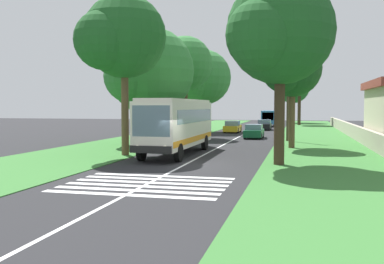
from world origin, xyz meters
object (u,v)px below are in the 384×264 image
roadside_tree_left_0 (123,40)px  roadside_tree_left_2 (183,65)px  roadside_tree_right_2 (299,80)px  roadside_tree_right_3 (291,70)px  coach_bus (177,123)px  trailing_car_0 (254,132)px  trailing_minibus_0 (269,117)px  roadside_tree_right_0 (277,34)px  trailing_car_1 (233,127)px  trailing_car_2 (264,125)px  roadside_tree_left_3 (150,74)px  utility_pole (288,97)px  roadside_tree_left_1 (202,79)px  roadside_tree_right_1 (292,88)px

roadside_tree_left_0 → roadside_tree_left_2: 16.93m
roadside_tree_right_2 → roadside_tree_right_3: 42.74m
coach_bus → trailing_car_0: bearing=-12.3°
roadside_tree_left_0 → trailing_car_0: bearing=-21.4°
trailing_minibus_0 → roadside_tree_left_2: 29.27m
roadside_tree_right_0 → roadside_tree_right_2: roadside_tree_right_2 is taller
trailing_car_1 → trailing_car_2: bearing=-26.4°
trailing_minibus_0 → roadside_tree_right_2: bearing=-38.9°
roadside_tree_left_3 → trailing_car_0: bearing=-43.0°
trailing_minibus_0 → trailing_car_1: bearing=169.6°
roadside_tree_left_2 → utility_pole: roadside_tree_left_2 is taller
trailing_minibus_0 → roadside_tree_left_2: roadside_tree_left_2 is taller
trailing_car_1 → roadside_tree_left_3: bearing=165.6°
roadside_tree_left_2 → roadside_tree_right_0: size_ratio=1.01×
coach_bus → utility_pole: bearing=-28.1°
trailing_car_2 → roadside_tree_right_2: size_ratio=0.41×
trailing_minibus_0 → roadside_tree_left_3: 36.90m
roadside_tree_left_1 → trailing_car_2: bearing=-46.7°
trailing_car_0 → roadside_tree_left_3: (-8.70, 8.12, 5.39)m
trailing_car_2 → trailing_minibus_0: bearing=0.5°
roadside_tree_right_2 → trailing_car_2: bearing=165.0°
coach_bus → roadside_tree_left_1: size_ratio=1.09×
trailing_car_0 → roadside_tree_left_2: roadside_tree_left_2 is taller
roadside_tree_left_1 → utility_pole: size_ratio=1.31×
roadside_tree_left_2 → roadside_tree_right_2: size_ratio=1.01×
roadside_tree_left_2 → trailing_car_1: bearing=-20.8°
coach_bus → roadside_tree_left_1: 26.12m
trailing_car_2 → roadside_tree_right_1: bearing=-7.0°
coach_bus → trailing_minibus_0: bearing=-4.4°
trailing_minibus_0 → roadside_tree_right_3: roadside_tree_right_3 is taller
roadside_tree_right_2 → roadside_tree_left_0: bearing=167.4°
coach_bus → roadside_tree_left_0: roadside_tree_left_0 is taller
trailing_minibus_0 → roadside_tree_right_0: 47.83m
coach_bus → roadside_tree_right_3: (6.38, -7.32, 3.88)m
trailing_car_2 → roadside_tree_left_1: roadside_tree_left_1 is taller
roadside_tree_left_2 → coach_bus: bearing=-166.6°
trailing_car_0 → roadside_tree_right_1: (42.52, -3.11, 6.13)m
roadside_tree_left_1 → roadside_tree_right_3: (-19.05, -11.18, -0.63)m
trailing_minibus_0 → roadside_tree_right_3: size_ratio=0.72×
roadside_tree_left_3 → utility_pole: size_ratio=1.27×
trailing_car_2 → roadside_tree_left_0: bearing=168.6°
utility_pole → roadside_tree_left_3: bearing=115.2°
trailing_car_2 → roadside_tree_right_0: 36.99m
roadside_tree_left_2 → roadside_tree_left_3: bearing=173.9°
roadside_tree_right_1 → roadside_tree_right_2: size_ratio=0.97×
coach_bus → roadside_tree_left_1: roadside_tree_left_1 is taller
roadside_tree_left_3 → roadside_tree_right_1: size_ratio=0.99×
coach_bus → utility_pole: size_ratio=1.42×
trailing_car_1 → trailing_minibus_0: size_ratio=0.72×
roadside_tree_left_0 → roadside_tree_right_2: bearing=-12.6°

